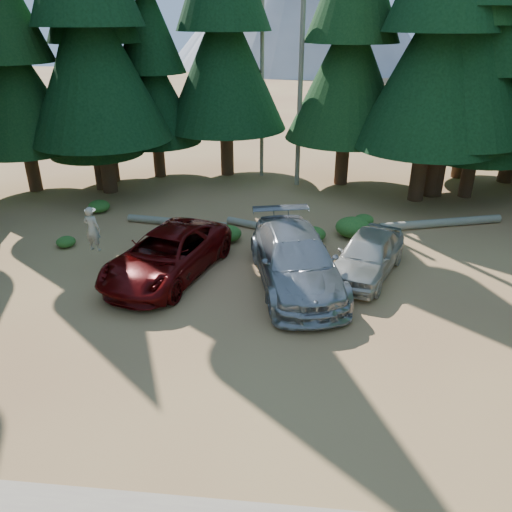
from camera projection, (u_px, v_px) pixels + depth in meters
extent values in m
plane|color=#996341|center=(253.00, 346.00, 13.39)|extent=(160.00, 160.00, 0.00)
cylinder|color=slate|center=(301.00, 63.00, 23.73)|extent=(0.24, 0.24, 12.00)
cylinder|color=slate|center=(262.00, 81.00, 25.68)|extent=(0.20, 0.20, 10.00)
cone|color=gray|center=(263.00, 5.00, 94.99)|extent=(36.00, 36.00, 20.00)
imported|color=#510707|center=(167.00, 255.00, 16.75)|extent=(4.02, 6.06, 1.55)
imported|color=#96999D|center=(296.00, 260.00, 16.15)|extent=(3.80, 6.45, 1.76)
imported|color=beige|center=(368.00, 254.00, 16.84)|extent=(3.29, 4.69, 1.48)
imported|color=beige|center=(92.00, 229.00, 17.11)|extent=(0.64, 0.48, 1.61)
cylinder|color=white|center=(90.00, 210.00, 16.87)|extent=(0.36, 0.36, 0.04)
cylinder|color=slate|center=(177.00, 222.00, 21.08)|extent=(4.38, 0.87, 0.31)
cylinder|color=slate|center=(268.00, 228.00, 20.52)|extent=(3.57, 1.65, 0.31)
cylinder|color=slate|center=(441.00, 223.00, 20.95)|extent=(5.32, 1.89, 0.35)
ellipsoid|color=#1A591D|center=(99.00, 206.00, 22.52)|extent=(0.96, 0.96, 0.53)
ellipsoid|color=#1A591D|center=(176.00, 224.00, 20.66)|extent=(0.81, 0.81, 0.45)
ellipsoid|color=#1A591D|center=(228.00, 233.00, 19.61)|extent=(1.07, 1.07, 0.59)
ellipsoid|color=#1A591D|center=(313.00, 234.00, 19.62)|extent=(0.98, 0.98, 0.54)
ellipsoid|color=#1A591D|center=(364.00, 220.00, 21.13)|extent=(0.81, 0.81, 0.45)
ellipsoid|color=#1A591D|center=(353.00, 227.00, 19.96)|extent=(1.38, 1.38, 0.76)
ellipsoid|color=#1A591D|center=(66.00, 242.00, 19.12)|extent=(0.72, 0.72, 0.40)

